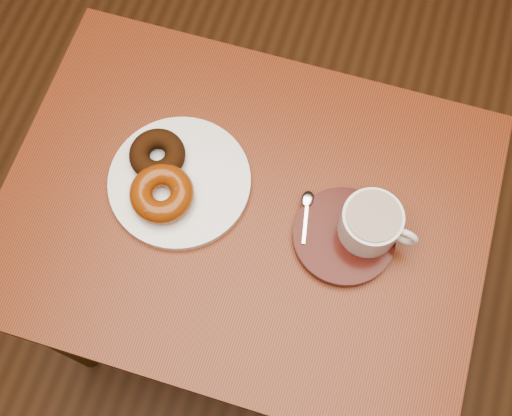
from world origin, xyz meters
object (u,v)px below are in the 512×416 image
(cafe_table, at_px, (245,232))
(saucer, at_px, (344,236))
(coffee_cup, at_px, (372,223))
(donut_plate, at_px, (180,182))

(cafe_table, distance_m, saucer, 0.21)
(cafe_table, height_order, coffee_cup, coffee_cup)
(cafe_table, xyz_separation_m, coffee_cup, (0.20, 0.02, 0.17))
(coffee_cup, bearing_deg, donut_plate, -171.57)
(donut_plate, bearing_deg, cafe_table, -5.69)
(coffee_cup, bearing_deg, cafe_table, -167.63)
(donut_plate, distance_m, coffee_cup, 0.31)
(saucer, relative_size, coffee_cup, 1.31)
(cafe_table, relative_size, coffee_cup, 6.42)
(donut_plate, bearing_deg, saucer, -2.43)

